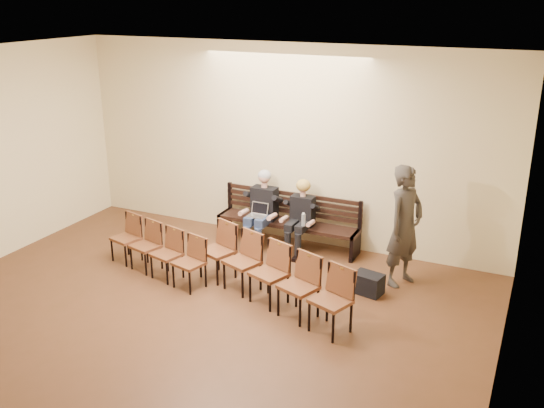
{
  "coord_description": "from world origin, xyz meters",
  "views": [
    {
      "loc": [
        4.17,
        -4.5,
        4.28
      ],
      "look_at": [
        0.19,
        4.05,
        0.97
      ],
      "focal_mm": 40.0,
      "sensor_mm": 36.0,
      "label": 1
    }
  ],
  "objects": [
    {
      "name": "passerby",
      "position": [
        2.4,
        4.05,
        1.09
      ],
      "size": [
        0.8,
        0.94,
        2.17
      ],
      "primitive_type": "imported",
      "rotation": [
        0.0,
        0.0,
        1.16
      ],
      "color": "#34302B",
      "rests_on": "ground"
    },
    {
      "name": "room_walls",
      "position": [
        0.0,
        0.79,
        2.54
      ],
      "size": [
        8.02,
        10.01,
        3.51
      ],
      "color": "beige",
      "rests_on": "ground"
    },
    {
      "name": "bag",
      "position": [
        2.04,
        3.49,
        0.16
      ],
      "size": [
        0.48,
        0.37,
        0.31
      ],
      "primitive_type": "cube",
      "rotation": [
        0.0,
        0.0,
        -0.2
      ],
      "color": "black",
      "rests_on": "ground"
    },
    {
      "name": "chair_row_back",
      "position": [
        0.82,
        2.61,
        0.45
      ],
      "size": [
        2.77,
        1.41,
        0.9
      ],
      "primitive_type": "cube",
      "rotation": [
        0.0,
        0.0,
        -0.35
      ],
      "color": "brown",
      "rests_on": "ground"
    },
    {
      "name": "water_bottle",
      "position": [
        0.66,
        4.29,
        0.57
      ],
      "size": [
        0.08,
        0.08,
        0.24
      ],
      "primitive_type": "cylinder",
      "rotation": [
        0.0,
        0.0,
        -0.15
      ],
      "color": "silver",
      "rests_on": "bench"
    },
    {
      "name": "chair_row_front",
      "position": [
        -1.23,
        2.72,
        0.4
      ],
      "size": [
        2.0,
        0.92,
        0.8
      ],
      "primitive_type": "cube",
      "rotation": [
        0.0,
        0.0,
        -0.26
      ],
      "color": "brown",
      "rests_on": "ground"
    },
    {
      "name": "laptop",
      "position": [
        -0.23,
        4.32,
        0.56
      ],
      "size": [
        0.33,
        0.26,
        0.23
      ],
      "primitive_type": "cube",
      "rotation": [
        0.0,
        0.0,
        0.05
      ],
      "color": "silver",
      "rests_on": "bench"
    },
    {
      "name": "seated_man",
      "position": [
        -0.22,
        4.53,
        0.66
      ],
      "size": [
        0.55,
        0.77,
        1.33
      ],
      "primitive_type": null,
      "color": "black",
      "rests_on": "ground"
    },
    {
      "name": "ground",
      "position": [
        0.0,
        0.0,
        0.0
      ],
      "size": [
        10.0,
        10.0,
        0.0
      ],
      "primitive_type": "plane",
      "color": "#54301D",
      "rests_on": "ground"
    },
    {
      "name": "bench",
      "position": [
        0.21,
        4.65,
        0.23
      ],
      "size": [
        2.6,
        0.9,
        0.45
      ],
      "primitive_type": "cube",
      "color": "black",
      "rests_on": "ground"
    },
    {
      "name": "seated_woman",
      "position": [
        0.51,
        4.53,
        0.58
      ],
      "size": [
        0.5,
        0.69,
        1.15
      ],
      "primitive_type": null,
      "color": "black",
      "rests_on": "ground"
    }
  ]
}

